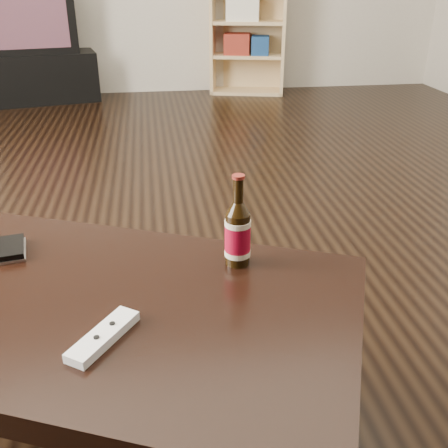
{
  "coord_description": "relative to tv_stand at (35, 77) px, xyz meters",
  "views": [
    {
      "loc": [
        -0.14,
        -1.81,
        0.98
      ],
      "look_at": [
        0.01,
        -0.82,
        0.49
      ],
      "focal_mm": 42.0,
      "sensor_mm": 36.0,
      "label": 1
    }
  ],
  "objects": [
    {
      "name": "floor",
      "position": [
        1.05,
        -2.77,
        -0.2
      ],
      "size": [
        5.0,
        6.0,
        0.01
      ],
      "primitive_type": "cube",
      "color": "black",
      "rests_on": "ground"
    },
    {
      "name": "tv_stand",
      "position": [
        0.0,
        0.0,
        0.0
      ],
      "size": [
        1.05,
        0.68,
        0.39
      ],
      "primitive_type": "cube",
      "rotation": [
        0.0,
        0.0,
        0.21
      ],
      "color": "black",
      "rests_on": "floor"
    },
    {
      "name": "tv",
      "position": [
        0.0,
        -0.0,
        0.46
      ],
      "size": [
        0.8,
        0.59,
        0.54
      ],
      "rotation": [
        0.0,
        0.0,
        0.21
      ],
      "color": "black",
      "rests_on": "tv_stand"
    },
    {
      "name": "bookshelf",
      "position": [
        1.79,
        0.09,
        0.42
      ],
      "size": [
        0.68,
        0.43,
        1.18
      ],
      "rotation": [
        0.0,
        0.0,
        -0.24
      ],
      "color": "tan",
      "rests_on": "floor"
    },
    {
      "name": "coffee_table",
      "position": [
        0.77,
        -3.68,
        0.15
      ],
      "size": [
        1.21,
        0.98,
        0.4
      ],
      "rotation": [
        0.0,
        0.0,
        -0.4
      ],
      "color": "black",
      "rests_on": "floor"
    },
    {
      "name": "beer_bottle",
      "position": [
        1.09,
        -3.59,
        0.27
      ],
      "size": [
        0.07,
        0.07,
        0.21
      ],
      "rotation": [
        0.0,
        0.0,
        0.27
      ],
      "color": "black",
      "rests_on": "coffee_table"
    },
    {
      "name": "phone",
      "position": [
        0.58,
        -3.47,
        0.21
      ],
      "size": [
        0.08,
        0.12,
        0.02
      ],
      "rotation": [
        0.0,
        0.0,
        0.19
      ],
      "color": "silver",
      "rests_on": "coffee_table"
    },
    {
      "name": "remote",
      "position": [
        0.81,
        -3.82,
        0.21
      ],
      "size": [
        0.13,
        0.15,
        0.02
      ],
      "rotation": [
        0.0,
        0.0,
        -0.61
      ],
      "color": "silver",
      "rests_on": "coffee_table"
    }
  ]
}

